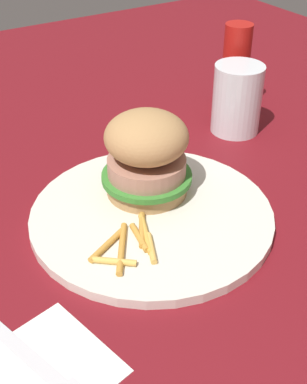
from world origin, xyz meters
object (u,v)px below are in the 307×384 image
plate (153,217)px  fries_pile (130,243)px  napkin (44,370)px  fork (45,369)px  sandwich (147,154)px  ketchup_bottle (236,68)px  drink_glass (237,102)px

plate → fries_pile: size_ratio=3.23×
napkin → fork: bearing=-73.3°
sandwich → fries_pile: sandwich is taller
fries_pile → ketchup_bottle: size_ratio=0.64×
fries_pile → ketchup_bottle: (0.33, 0.23, 0.05)m
plate → sandwich: sandwich is taller
fork → drink_glass: 0.49m
sandwich → plate: bearing=-111.5°
fries_pile → ketchup_bottle: bearing=35.0°
sandwich → napkin: sandwich is taller
napkin → ketchup_bottle: bearing=34.5°
drink_glass → ketchup_bottle: ketchup_bottle is taller
plate → sandwich: size_ratio=2.59×
napkin → ketchup_bottle: size_ratio=0.78×
sandwich → napkin: (-0.21, -0.17, -0.06)m
fork → ketchup_bottle: (0.47, 0.32, 0.07)m
sandwich → fork: bearing=-140.3°
napkin → fork: size_ratio=0.65×
plate → fork: bearing=-145.8°
sandwich → fries_pile: (-0.07, -0.08, -0.05)m
fries_pile → drink_glass: 0.33m
ketchup_bottle → plate: bearing=-145.0°
fries_pile → napkin: fries_pile is taller
sandwich → fork: (-0.21, -0.17, -0.06)m
fries_pile → fork: fries_pile is taller
fork → ketchup_bottle: bearing=34.7°
fries_pile → drink_glass: size_ratio=0.86×
sandwich → drink_glass: 0.23m
fork → drink_glass: bearing=31.7°
sandwich → drink_glass: size_ratio=1.07×
plate → fries_pile: 0.06m
plate → fries_pile: fries_pile is taller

